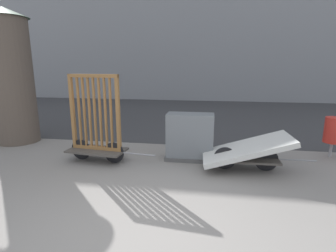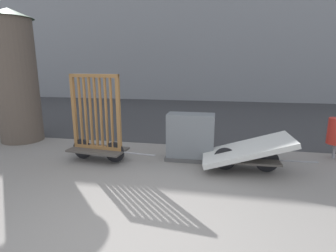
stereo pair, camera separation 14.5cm
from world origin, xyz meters
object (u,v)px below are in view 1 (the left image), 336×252
bike_cart_with_mattress (246,151)px  utility_cabinet (190,139)px  bike_cart_with_bedframe (96,132)px  trash_bin (333,130)px  advertising_column (11,77)px

bike_cart_with_mattress → utility_cabinet: (-1.12, 0.43, 0.08)m
bike_cart_with_mattress → bike_cart_with_bedframe: bearing=177.8°
bike_cart_with_mattress → trash_bin: 2.27m
bike_cart_with_bedframe → trash_bin: 5.15m
trash_bin → utility_cabinet: bearing=-167.9°
bike_cart_with_bedframe → bike_cart_with_mattress: bearing=6.4°
bike_cart_with_mattress → advertising_column: 6.05m
advertising_column → bike_cart_with_mattress: bearing=-10.7°
bike_cart_with_bedframe → utility_cabinet: bearing=19.0°
bike_cart_with_bedframe → advertising_column: 3.15m
advertising_column → trash_bin: bearing=0.0°
utility_cabinet → trash_bin: size_ratio=1.17×
bike_cart_with_bedframe → utility_cabinet: bike_cart_with_bedframe is taller
trash_bin → advertising_column: (-7.78, -0.00, 1.12)m
utility_cabinet → trash_bin: utility_cabinet is taller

